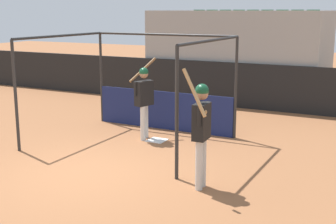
% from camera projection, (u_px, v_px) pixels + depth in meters
% --- Properties ---
extents(ground_plane, '(60.00, 60.00, 0.00)m').
position_uv_depth(ground_plane, '(89.00, 173.00, 9.16)').
color(ground_plane, '#935B38').
extents(outfield_wall, '(24.00, 0.12, 1.46)m').
position_uv_depth(outfield_wall, '(223.00, 84.00, 15.41)').
color(outfield_wall, black).
rests_on(outfield_wall, ground).
extents(bleacher_section, '(5.95, 3.20, 3.14)m').
position_uv_depth(bleacher_section, '(240.00, 55.00, 16.68)').
color(bleacher_section, '#9E9E99').
rests_on(bleacher_section, ground).
extents(batting_cage, '(4.05, 3.34, 2.53)m').
position_uv_depth(batting_cage, '(153.00, 93.00, 11.82)').
color(batting_cage, '#282828').
rests_on(batting_cage, ground).
extents(home_plate, '(0.44, 0.44, 0.02)m').
position_uv_depth(home_plate, '(157.00, 140.00, 11.42)').
color(home_plate, white).
rests_on(home_plate, ground).
extents(player_batter, '(0.60, 0.99, 1.95)m').
position_uv_depth(player_batter, '(144.00, 96.00, 11.36)').
color(player_batter, silver).
rests_on(player_batter, ground).
extents(player_waiting, '(0.54, 0.74, 2.18)m').
position_uv_depth(player_waiting, '(201.00, 125.00, 8.13)').
color(player_waiting, silver).
rests_on(player_waiting, ground).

